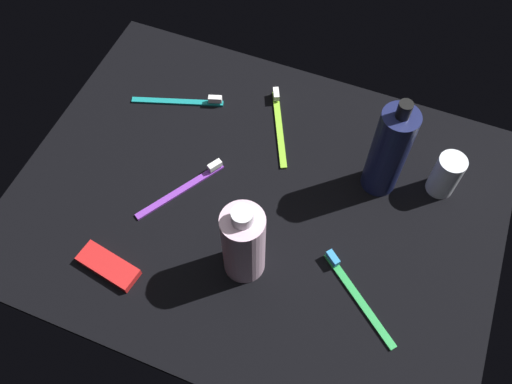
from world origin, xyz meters
TOP-DOWN VIEW (x-y plane):
  - ground_plane at (0.00, 0.00)cm, footprint 84.00×64.00cm
  - lotion_bottle at (18.82, 11.64)cm, footprint 6.11×6.11cm
  - bodywash_bottle at (2.68, -11.85)cm, footprint 6.66×6.66cm
  - deodorant_stick at (29.27, 14.49)cm, footprint 4.79×4.79cm
  - toothbrush_purple at (-12.56, -2.19)cm, footprint 10.40×15.99cm
  - toothbrush_green at (20.88, -10.06)cm, footprint 14.90×12.06cm
  - toothbrush_lime at (-2.14, 17.18)cm, footprint 8.85×16.75cm
  - toothbrush_teal at (-21.47, 15.32)cm, footprint 17.45×6.85cm
  - snack_bar_red at (-17.63, -20.59)cm, footprint 10.93×5.70cm

SIDE VIEW (x-z plane):
  - ground_plane at x=0.00cm, z-range -1.20..0.00cm
  - toothbrush_purple at x=-12.56cm, z-range -0.44..1.66cm
  - toothbrush_green at x=20.88cm, z-range -0.44..1.66cm
  - toothbrush_lime at x=-2.14cm, z-range -0.44..1.66cm
  - toothbrush_teal at x=-21.47cm, z-range -0.44..1.66cm
  - snack_bar_red at x=-17.63cm, z-range 0.00..1.50cm
  - deodorant_stick at x=29.27cm, z-range 0.00..8.56cm
  - bodywash_bottle at x=2.68cm, z-range -0.82..16.95cm
  - lotion_bottle at x=18.82cm, z-range -1.20..20.34cm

